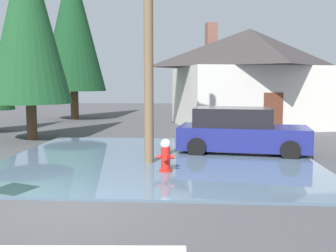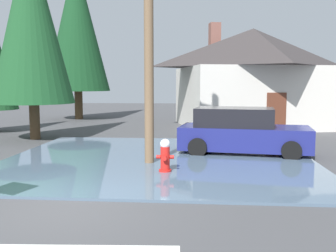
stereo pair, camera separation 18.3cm
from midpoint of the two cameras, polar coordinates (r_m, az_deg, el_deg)
The scene contains 8 objects.
ground_plane at distance 8.26m, azimuth -15.51°, elevation -11.51°, with size 80.00×80.00×0.10m, color #424244.
flood_puddle at distance 12.44m, azimuth -1.86°, elevation -4.88°, with size 9.72×8.94×0.06m, color #4C6075.
lane_stop_bar at distance 6.15m, azimuth -14.22°, elevation -17.28°, with size 3.24×0.30×0.01m, color silver.
fire_hydrant at distance 10.50m, azimuth -0.86°, elevation -4.54°, with size 0.48×0.41×0.95m.
house at distance 22.64m, azimuth 11.61°, elevation 7.24°, with size 9.71×8.81×5.95m.
parked_car at distance 13.69m, azimuth 10.22°, elevation -0.83°, with size 4.63×2.60×1.60m.
pine_tree_tall_left at distance 18.02m, azimuth -20.28°, elevation 14.65°, with size 3.52×3.52×8.81m.
pine_tree_mid_left at distance 27.44m, azimuth -14.11°, elevation 14.28°, with size 4.31×4.31×10.78m.
Camera 1 is at (2.57, -7.42, 2.44)m, focal length 41.31 mm.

